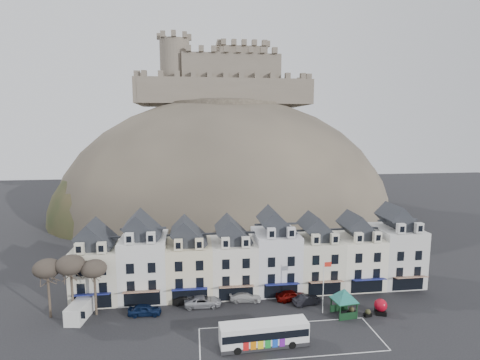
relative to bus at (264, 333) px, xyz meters
The scene contains 21 objects.
ground 2.21m from the bus, 10.93° to the right, with size 300.00×300.00×0.00m, color black.
coach_bay_markings 3.95m from the bus, 15.61° to the left, with size 22.00×7.50×0.01m, color silver.
townhouse_terrace 16.19m from the bus, 84.15° to the left, with size 54.40×9.35×11.80m.
castle_hill 68.74m from the bus, 87.74° to the left, with size 100.00×76.00×68.00m.
castle 84.93m from the bus, 88.51° to the left, with size 50.20×22.20×22.00m.
tree_left_far 29.84m from the bus, 159.64° to the left, with size 3.61×3.61×8.24m.
tree_left_mid 27.16m from the bus, 157.39° to the left, with size 3.78×3.78×8.64m.
tree_left_near 24.34m from the bus, 154.62° to the left, with size 3.43×3.43×7.84m.
bus is the anchor object (origin of this frame).
bus_shelter 13.56m from the bus, 24.98° to the left, with size 6.04×6.04×3.86m.
red_buoy 18.30m from the bus, 17.34° to the left, with size 1.84×1.84×2.15m.
flagpole 12.09m from the bus, 34.70° to the left, with size 1.10×0.11×7.61m.
white_van 25.32m from the bus, 158.06° to the left, with size 2.83×5.20×2.26m.
planter_west 14.74m from the bus, 23.64° to the left, with size 1.16×0.76×1.06m.
planter_east 16.22m from the bus, 17.85° to the left, with size 1.13×0.74×1.05m.
car_navy 17.52m from the bus, 148.22° to the left, with size 1.80×4.48×1.53m, color #0B1838.
car_black 15.02m from the bus, 128.55° to the left, with size 1.34×3.85×1.27m, color black.
car_silver 12.81m from the bus, 122.52° to the left, with size 2.47×5.26×1.49m, color #A0A2A8.
car_white 11.67m from the bus, 92.87° to the left, with size 1.92×4.73×1.37m, color silver.
car_maroon 12.61m from the bus, 60.16° to the left, with size 1.85×4.59×1.57m, color #590705.
car_charcoal 12.52m from the bus, 48.95° to the left, with size 1.48×4.23×1.39m, color black.
Camera 1 is at (-9.42, -40.05, 25.80)m, focal length 28.00 mm.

